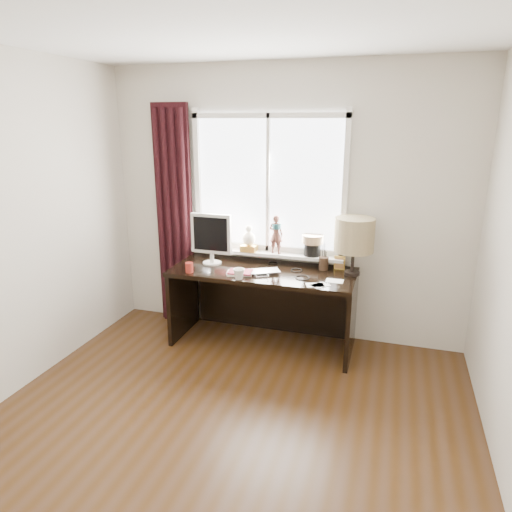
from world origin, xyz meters
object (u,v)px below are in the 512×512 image
(red_cup, at_px, (189,267))
(desk, at_px, (266,291))
(mug, at_px, (239,274))
(monitor, at_px, (211,236))
(laptop, at_px, (260,272))
(table_lamp, at_px, (354,235))

(red_cup, relative_size, desk, 0.05)
(desk, bearing_deg, mug, -108.32)
(mug, xyz_separation_m, monitor, (-0.40, 0.34, 0.23))
(mug, relative_size, monitor, 0.21)
(laptop, bearing_deg, table_lamp, -12.84)
(laptop, distance_m, table_lamp, 0.90)
(mug, bearing_deg, desk, 71.68)
(monitor, bearing_deg, mug, -41.02)
(mug, bearing_deg, laptop, 57.28)
(laptop, relative_size, table_lamp, 0.70)
(desk, relative_size, table_lamp, 3.27)
(laptop, distance_m, mug, 0.24)
(mug, height_order, table_lamp, table_lamp)
(desk, xyz_separation_m, table_lamp, (0.80, 0.02, 0.61))
(red_cup, height_order, table_lamp, table_lamp)
(mug, xyz_separation_m, red_cup, (-0.49, 0.04, -0.00))
(red_cup, relative_size, table_lamp, 0.18)
(mug, xyz_separation_m, table_lamp, (0.93, 0.42, 0.31))
(mug, height_order, red_cup, mug)
(red_cup, bearing_deg, desk, 29.63)
(mug, relative_size, red_cup, 1.10)
(red_cup, xyz_separation_m, monitor, (0.10, 0.30, 0.23))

